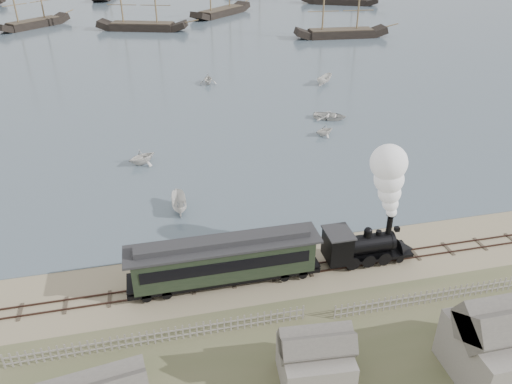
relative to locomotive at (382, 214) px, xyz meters
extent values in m
plane|color=gray|center=(-10.56, 2.00, -4.34)|extent=(600.00, 600.00, 0.00)
cube|color=#36231D|center=(-10.56, -0.50, -4.24)|extent=(120.00, 0.08, 0.12)
cube|color=#36231D|center=(-10.56, 0.50, -4.24)|extent=(120.00, 0.08, 0.12)
cube|color=#393025|center=(-10.56, 0.00, -4.31)|extent=(120.00, 1.80, 0.06)
cube|color=black|center=(-0.77, 0.00, -3.63)|extent=(6.85, 2.01, 0.25)
cylinder|color=black|center=(-1.17, 0.00, -2.62)|extent=(4.23, 1.51, 1.51)
cube|color=black|center=(-3.38, 0.00, -2.42)|extent=(1.81, 2.22, 2.32)
cube|color=#29292C|center=(-3.38, 0.00, -1.21)|extent=(2.01, 2.42, 0.12)
cylinder|color=black|center=(0.74, 0.00, -1.26)|extent=(0.44, 0.44, 1.61)
sphere|color=black|center=(-0.97, 0.00, -1.44)|extent=(0.64, 0.64, 0.64)
cone|color=black|center=(2.46, 0.00, -3.73)|extent=(1.41, 2.01, 2.01)
cube|color=black|center=(1.45, 0.00, -1.62)|extent=(0.35, 0.35, 0.35)
cube|color=black|center=(-12.17, 0.00, -3.63)|extent=(14.14, 2.32, 0.35)
cube|color=black|center=(-12.17, 0.00, -2.21)|extent=(13.13, 2.52, 2.52)
cube|color=black|center=(-12.17, -1.28, -1.96)|extent=(12.12, 0.06, 0.91)
cube|color=black|center=(-12.17, 1.28, -1.96)|extent=(12.12, 0.06, 0.91)
cube|color=#29292C|center=(-12.17, 0.00, -0.90)|extent=(14.14, 2.73, 0.18)
cube|color=#29292C|center=(-12.17, 0.00, -0.60)|extent=(12.62, 1.21, 0.45)
imported|color=silver|center=(-12.47, 2.48, -3.96)|extent=(3.46, 4.22, 0.76)
imported|color=silver|center=(-17.56, 21.61, -3.44)|extent=(4.02, 4.17, 1.69)
imported|color=silver|center=(-14.54, 11.00, -3.59)|extent=(3.58, 1.37, 1.38)
imported|color=silver|center=(7.08, 29.66, -3.83)|extent=(4.76, 5.29, 0.90)
imported|color=silver|center=(4.50, 24.61, -3.60)|extent=(2.94, 3.16, 1.36)
imported|color=silver|center=(11.51, 44.26, -3.56)|extent=(3.48, 3.76, 1.44)
imported|color=silver|center=(-6.47, 48.47, -3.46)|extent=(3.57, 3.23, 1.65)
camera|label=1|loc=(-16.42, -28.91, 19.97)|focal=35.00mm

